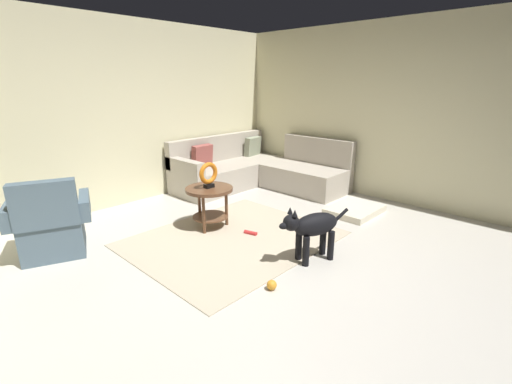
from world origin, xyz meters
The scene contains 12 objects.
ground_plane centered at (0.00, 0.00, -0.05)m, with size 6.00×6.00×0.10m, color beige.
wall_back centered at (0.00, 2.94, 1.35)m, with size 6.00×0.12×2.70m, color beige.
wall_right centered at (2.94, 0.00, 1.35)m, with size 0.12×6.00×2.70m, color beige.
area_rug centered at (0.15, 0.70, 0.01)m, with size 2.30×1.90×0.01m, color #BCAD93.
sectional_couch centered at (1.99, 2.02, 0.29)m, with size 2.20×2.25×0.88m.
armchair centered at (-1.45, 1.84, 0.32)m, with size 0.97×0.86×0.88m.
side_table centered at (0.20, 1.18, 0.42)m, with size 0.60×0.60×0.54m.
torus_sculpture centered at (0.20, 1.18, 0.71)m, with size 0.28×0.08×0.33m.
dog_bed_mat centered at (1.98, 0.08, 0.04)m, with size 0.80×0.60×0.09m, color beige.
dog centered at (0.36, -0.29, 0.38)m, with size 0.81×0.39×0.63m.
dog_toy_ball centered at (-0.35, -0.35, 0.05)m, with size 0.09×0.09×0.09m, color orange.
dog_toy_rope centered at (0.39, 0.63, 0.03)m, with size 0.05×0.05×0.17m, color red.
Camera 1 is at (-2.51, -2.20, 1.82)m, focal length 24.97 mm.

